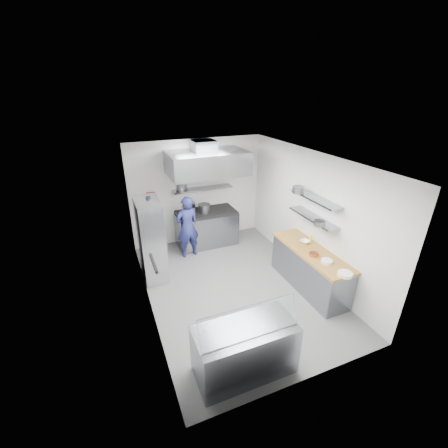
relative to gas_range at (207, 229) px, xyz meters
name	(u,v)px	position (x,y,z in m)	size (l,w,h in m)	color
floor	(234,286)	(-0.10, -2.10, -0.45)	(5.00, 5.00, 0.00)	#525254
ceiling	(237,159)	(-0.10, -2.10, 2.35)	(5.00, 5.00, 0.00)	silver
wall_back	(197,192)	(-0.10, 0.40, 0.95)	(3.60, 0.02, 2.80)	white
wall_front	(315,306)	(-0.10, -4.60, 0.95)	(3.60, 0.02, 2.80)	white
wall_left	(144,245)	(-1.90, -2.10, 0.95)	(5.00, 0.02, 2.80)	white
wall_right	(310,215)	(1.70, -2.10, 0.95)	(5.00, 0.02, 2.80)	white
gas_range	(207,229)	(0.00, 0.00, 0.00)	(1.60, 0.80, 0.90)	gray
cooktop	(206,212)	(0.00, 0.00, 0.48)	(1.57, 0.78, 0.06)	black
stock_pot_left	(190,206)	(-0.37, 0.29, 0.61)	(0.31, 0.31, 0.20)	slate
stock_pot_mid	(204,208)	(-0.07, -0.07, 0.63)	(0.31, 0.31, 0.24)	slate
over_range_shelf	(203,189)	(0.00, 0.24, 1.07)	(1.60, 0.30, 0.04)	gray
shelf_pot_a	(181,186)	(-0.54, 0.37, 1.18)	(0.27, 0.27, 0.18)	slate
extractor_hood	(207,163)	(0.00, -0.18, 1.85)	(1.90, 1.15, 0.55)	gray
hood_duct	(204,145)	(0.00, 0.05, 2.23)	(0.55, 0.55, 0.24)	slate
red_firebox	(151,198)	(-1.35, 0.34, 0.97)	(0.22, 0.10, 0.26)	red
chef	(187,227)	(-0.65, -0.43, 0.36)	(0.59, 0.39, 1.61)	navy
wire_rack	(151,240)	(-1.63, -1.03, 0.48)	(0.50, 0.90, 1.85)	silver
rack_bin_a	(152,244)	(-1.63, -0.99, 0.35)	(0.18, 0.22, 0.20)	white
rack_bin_b	(147,218)	(-1.63, -0.63, 0.85)	(0.14, 0.18, 0.16)	yellow
rack_jar	(149,201)	(-1.58, -0.92, 1.35)	(0.11, 0.11, 0.18)	black
knife_strip	(154,263)	(-1.88, -3.00, 1.10)	(0.04, 0.55, 0.05)	black
prep_counter_base	(309,270)	(1.38, -2.70, -0.03)	(0.62, 2.00, 0.84)	gray
prep_counter_top	(312,252)	(1.38, -2.70, 0.42)	(0.65, 2.04, 0.06)	olive
plate_stack_a	(345,274)	(1.36, -3.67, 0.48)	(0.26, 0.26, 0.06)	white
plate_stack_b	(327,261)	(1.34, -3.20, 0.48)	(0.22, 0.22, 0.06)	white
copper_pan	(314,254)	(1.28, -2.88, 0.48)	(0.18, 0.18, 0.06)	#C46137
squeeze_bottle	(310,239)	(1.55, -2.41, 0.54)	(0.05, 0.05, 0.18)	yellow
mixing_bowl	(305,242)	(1.44, -2.36, 0.48)	(0.21, 0.21, 0.05)	white
wall_shelf_lower	(313,217)	(1.54, -2.40, 1.05)	(0.30, 1.30, 0.04)	gray
wall_shelf_upper	(315,198)	(1.54, -2.40, 1.47)	(0.30, 1.30, 0.04)	gray
shelf_pot_c	(319,223)	(1.38, -2.81, 1.12)	(0.22, 0.22, 0.10)	slate
shelf_pot_d	(298,190)	(1.38, -2.01, 1.56)	(0.25, 0.25, 0.14)	slate
display_case	(245,350)	(-0.83, -4.10, -0.03)	(1.50, 0.70, 0.85)	gray
display_glass	(250,322)	(-0.83, -4.22, 0.62)	(1.47, 0.02, 0.45)	silver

